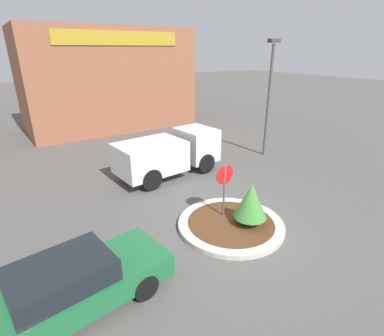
{
  "coord_description": "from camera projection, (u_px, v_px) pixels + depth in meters",
  "views": [
    {
      "loc": [
        -6.33,
        -6.77,
        5.93
      ],
      "look_at": [
        0.34,
        2.94,
        1.2
      ],
      "focal_mm": 28.0,
      "sensor_mm": 36.0,
      "label": 1
    }
  ],
  "objects": [
    {
      "name": "traffic_island",
      "position": [
        231.0,
        224.0,
        10.68
      ],
      "size": [
        3.76,
        3.76,
        0.17
      ],
      "color": "#BCB7AD",
      "rests_on": "ground_plane"
    },
    {
      "name": "utility_truck",
      "position": [
        168.0,
        153.0,
        14.68
      ],
      "size": [
        5.31,
        2.49,
        2.08
      ],
      "rotation": [
        0.0,
        0.0,
        0.07
      ],
      "color": "white",
      "rests_on": "ground_plane"
    },
    {
      "name": "stop_sign",
      "position": [
        225.0,
        182.0,
        10.62
      ],
      "size": [
        0.74,
        0.07,
        2.18
      ],
      "color": "#4C4C51",
      "rests_on": "ground_plane"
    },
    {
      "name": "light_pole",
      "position": [
        269.0,
        90.0,
        16.58
      ],
      "size": [
        0.7,
        0.3,
        6.39
      ],
      "color": "#4C4C51",
      "rests_on": "ground_plane"
    },
    {
      "name": "storefront_building",
      "position": [
        108.0,
        79.0,
        23.22
      ],
      "size": [
        12.32,
        6.07,
        7.36
      ],
      "color": "#93563D",
      "rests_on": "ground_plane"
    },
    {
      "name": "island_shrub",
      "position": [
        251.0,
        201.0,
        10.25
      ],
      "size": [
        1.15,
        1.15,
        1.51
      ],
      "color": "brown",
      "rests_on": "traffic_island"
    },
    {
      "name": "parked_sedan_green",
      "position": [
        71.0,
        286.0,
        7.02
      ],
      "size": [
        4.83,
        2.29,
        1.46
      ],
      "rotation": [
        0.0,
        0.0,
        0.12
      ],
      "color": "#1E6638",
      "rests_on": "ground_plane"
    },
    {
      "name": "ground_plane",
      "position": [
        231.0,
        226.0,
        10.71
      ],
      "size": [
        120.0,
        120.0,
        0.0
      ],
      "primitive_type": "plane",
      "color": "#514F4C"
    }
  ]
}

